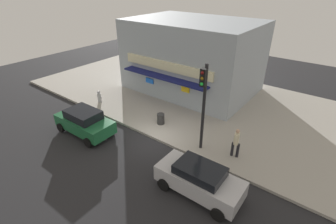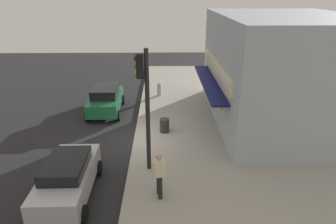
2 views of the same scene
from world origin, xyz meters
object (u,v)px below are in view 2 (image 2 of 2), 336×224
at_px(traffic_light, 145,96).
at_px(fire_hydrant, 159,89).
at_px(trash_can, 165,125).
at_px(pedestrian, 159,174).
at_px(parked_car_green, 106,99).
at_px(parked_car_silver, 68,178).

height_order(traffic_light, fire_hydrant, traffic_light).
xyz_separation_m(trash_can, pedestrian, (5.60, -0.23, 0.61)).
bearing_deg(parked_car_green, fire_hydrant, 129.17).
height_order(fire_hydrant, parked_car_green, parked_car_green).
relative_size(trash_can, parked_car_silver, 0.18).
bearing_deg(parked_car_silver, parked_car_green, -179.63).
distance_m(fire_hydrant, trash_can, 6.20).
bearing_deg(trash_can, parked_car_green, -132.38).
bearing_deg(parked_car_green, parked_car_silver, 0.37).
bearing_deg(traffic_light, trash_can, 167.55).
bearing_deg(fire_hydrant, trash_can, 3.20).
bearing_deg(fire_hydrant, pedestrian, 0.54).
relative_size(pedestrian, parked_car_green, 0.44).
relative_size(traffic_light, fire_hydrant, 5.47).
distance_m(traffic_light, parked_car_green, 8.10).
bearing_deg(pedestrian, parked_car_green, -158.73).
xyz_separation_m(pedestrian, parked_car_green, (-9.02, -3.51, -0.30)).
relative_size(traffic_light, parked_car_silver, 1.25).
xyz_separation_m(fire_hydrant, parked_car_silver, (11.50, -3.34, 0.21)).
height_order(traffic_light, trash_can, traffic_light).
xyz_separation_m(parked_car_silver, parked_car_green, (-8.73, -0.06, 0.02)).
bearing_deg(trash_can, traffic_light, -12.45).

